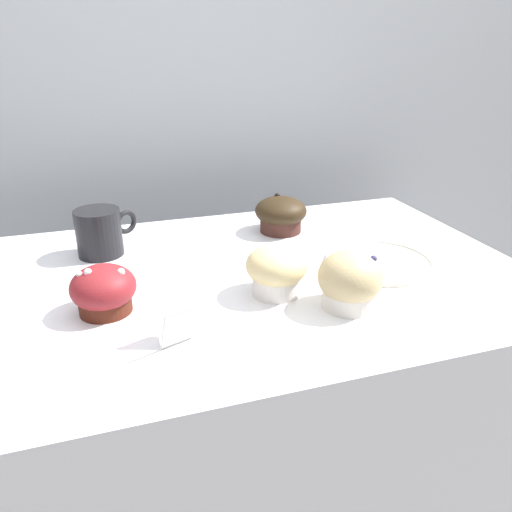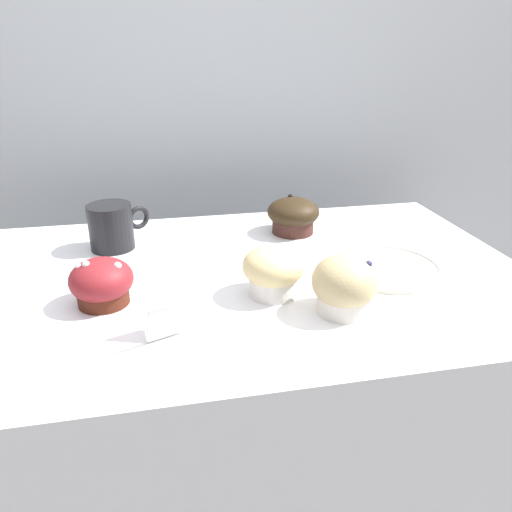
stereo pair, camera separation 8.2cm
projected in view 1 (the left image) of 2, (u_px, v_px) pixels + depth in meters
The scene contains 9 objects.
wall_back at pixel (179, 182), 1.38m from camera, with size 3.20×0.10×1.80m, color #B2B7BC.
display_counter at pixel (242, 467), 1.04m from camera, with size 1.00×0.64×0.89m, color silver.
muffin_front_center at pixel (104, 290), 0.73m from camera, with size 0.10×0.10×0.08m.
muffin_back_left at pixel (276, 270), 0.78m from camera, with size 0.10×0.10×0.08m.
muffin_back_right at pixel (281, 214), 1.04m from camera, with size 0.11×0.11×0.08m.
muffin_front_left at pixel (350, 281), 0.74m from camera, with size 0.10×0.10×0.09m.
coffee_cup at pixel (100, 231), 0.92m from camera, with size 0.12×0.09×0.09m.
serving_plate at pixel (379, 262), 0.90m from camera, with size 0.19×0.19×0.01m.
price_card at pixel (177, 323), 0.65m from camera, with size 0.06×0.06×0.06m.
Camera 1 is at (-0.21, -0.75, 1.26)m, focal length 35.00 mm.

